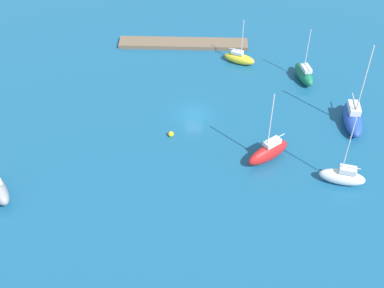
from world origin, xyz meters
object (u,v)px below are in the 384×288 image
Objects in this scene: sailboat_green_off_beacon at (304,74)px; sailboat_yellow_west_end at (239,58)px; sailboat_blue_east_end at (353,118)px; sailboat_white_along_channel at (343,176)px; pier_dock at (183,43)px; sailboat_red_far_north at (268,152)px; mooring_buoy_yellow at (171,134)px.

sailboat_green_off_beacon is 10.93m from sailboat_yellow_west_end.
sailboat_blue_east_end is (-5.62, 10.58, 0.08)m from sailboat_green_off_beacon.
sailboat_blue_east_end is at bearing -22.10° from sailboat_yellow_west_end.
sailboat_green_off_beacon is (2.16, -22.00, 0.00)m from sailboat_white_along_channel.
sailboat_green_off_beacon is (-19.47, 9.45, 0.85)m from pier_dock.
sailboat_white_along_channel is 0.80× the size of sailboat_blue_east_end.
sailboat_red_far_north is at bearing -11.32° from sailboat_white_along_channel.
pier_dock is at bearing 48.82° from sailboat_green_off_beacon.
mooring_buoy_yellow is at bearing -54.09° from sailboat_red_far_north.
sailboat_white_along_channel is (-21.63, 31.45, 0.85)m from pier_dock.
sailboat_white_along_channel is 23.81m from mooring_buoy_yellow.
sailboat_green_off_beacon is at bearing -1.83° from sailboat_yellow_west_end.
sailboat_yellow_west_end is (12.20, -26.32, -0.21)m from sailboat_white_along_channel.
sailboat_white_along_channel is 13.74× the size of mooring_buoy_yellow.
sailboat_blue_east_end is 21.63m from sailboat_yellow_west_end.
pier_dock is at bearing -91.80° from mooring_buoy_yellow.
sailboat_white_along_channel reaches higher than mooring_buoy_yellow.
sailboat_blue_east_end reaches higher than sailboat_white_along_channel.
sailboat_red_far_north is 1.03× the size of sailboat_white_along_channel.
sailboat_green_off_beacon is 24.51m from mooring_buoy_yellow.
sailboat_red_far_north is 19.34m from sailboat_green_off_beacon.
sailboat_green_off_beacon is 11.98m from sailboat_blue_east_end.
sailboat_blue_east_end is at bearing -172.78° from mooring_buoy_yellow.
sailboat_white_along_channel reaches higher than sailboat_yellow_west_end.
sailboat_yellow_west_end is (3.07, -22.37, -0.41)m from sailboat_red_far_north.
mooring_buoy_yellow is (25.82, 3.27, -0.88)m from sailboat_blue_east_end.
sailboat_red_far_north reaches higher than sailboat_green_off_beacon.
sailboat_white_along_channel is at bearing 124.52° from pier_dock.
sailboat_blue_east_end is at bearing -94.76° from sailboat_white_along_channel.
pier_dock is 2.73× the size of sailboat_yellow_west_end.
sailboat_yellow_west_end is at bearing -131.72° from sailboat_blue_east_end.
mooring_buoy_yellow is (10.17, 18.18, -0.58)m from sailboat_yellow_west_end.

